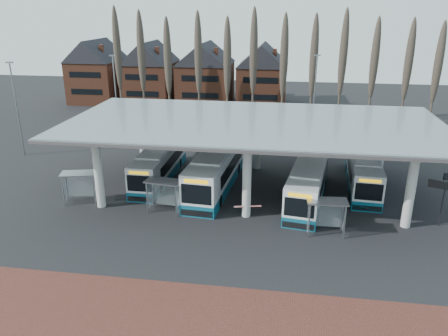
# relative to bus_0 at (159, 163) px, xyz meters

# --- Properties ---
(ground) EXTENTS (140.00, 140.00, 0.00)m
(ground) POSITION_rel_bus_0_xyz_m (9.01, -9.37, -1.49)
(ground) COLOR black
(ground) RESTS_ON ground
(station_canopy) EXTENTS (32.00, 16.00, 6.34)m
(station_canopy) POSITION_rel_bus_0_xyz_m (9.01, -1.37, 4.19)
(station_canopy) COLOR beige
(station_canopy) RESTS_ON ground
(poplar_row) EXTENTS (45.10, 1.10, 14.50)m
(poplar_row) POSITION_rel_bus_0_xyz_m (9.01, 23.63, 7.28)
(poplar_row) COLOR #473D33
(poplar_row) RESTS_ON ground
(townhouse_row) EXTENTS (36.80, 10.30, 12.25)m
(townhouse_row) POSITION_rel_bus_0_xyz_m (-6.74, 34.63, 4.44)
(townhouse_row) COLOR brown
(townhouse_row) RESTS_ON ground
(lamp_post_a) EXTENTS (0.80, 0.16, 10.17)m
(lamp_post_a) POSITION_rel_bus_0_xyz_m (-8.99, 12.63, 3.84)
(lamp_post_a) COLOR slate
(lamp_post_a) RESTS_ON ground
(lamp_post_b) EXTENTS (0.80, 0.16, 10.17)m
(lamp_post_b) POSITION_rel_bus_0_xyz_m (15.01, 16.63, 3.84)
(lamp_post_b) COLOR slate
(lamp_post_b) RESTS_ON ground
(lamp_post_d) EXTENTS (0.80, 0.16, 10.17)m
(lamp_post_d) POSITION_rel_bus_0_xyz_m (-16.99, 4.63, 3.84)
(lamp_post_d) COLOR slate
(lamp_post_d) RESTS_ON ground
(bus_0) EXTENTS (2.48, 11.41, 3.17)m
(bus_0) POSITION_rel_bus_0_xyz_m (0.00, 0.00, 0.00)
(bus_0) COLOR silver
(bus_0) RESTS_ON ground
(bus_1) EXTENTS (3.74, 13.11, 3.59)m
(bus_1) POSITION_rel_bus_0_xyz_m (5.73, -1.29, 0.20)
(bus_1) COLOR silver
(bus_1) RESTS_ON ground
(bus_2) EXTENTS (4.21, 12.01, 3.27)m
(bus_2) POSITION_rel_bus_0_xyz_m (13.89, -2.77, 0.05)
(bus_2) COLOR silver
(bus_2) RESTS_ON ground
(bus_3) EXTENTS (3.18, 11.54, 3.17)m
(bus_3) POSITION_rel_bus_0_xyz_m (18.91, 0.95, -0.00)
(bus_3) COLOR silver
(bus_3) RESTS_ON ground
(shelter_0) EXTENTS (3.13, 2.08, 2.67)m
(shelter_0) POSITION_rel_bus_0_xyz_m (-5.00, -6.24, 0.45)
(shelter_0) COLOR gray
(shelter_0) RESTS_ON ground
(shelter_1) EXTENTS (3.07, 1.86, 2.68)m
(shelter_1) POSITION_rel_bus_0_xyz_m (2.50, -6.94, 0.46)
(shelter_1) COLOR gray
(shelter_1) RESTS_ON ground
(shelter_2) EXTENTS (2.93, 1.58, 2.65)m
(shelter_2) POSITION_rel_bus_0_xyz_m (14.93, -8.82, 0.44)
(shelter_2) COLOR gray
(shelter_2) RESTS_ON ground
(info_sign_0) EXTENTS (2.27, 0.99, 3.55)m
(info_sign_0) POSITION_rel_bus_0_xyz_m (23.53, -6.36, 1.48)
(info_sign_0) COLOR black
(info_sign_0) RESTS_ON ground
(barrier) EXTENTS (2.10, 0.82, 1.07)m
(barrier) POSITION_rel_bus_0_xyz_m (9.13, -6.96, -0.66)
(barrier) COLOR black
(barrier) RESTS_ON ground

